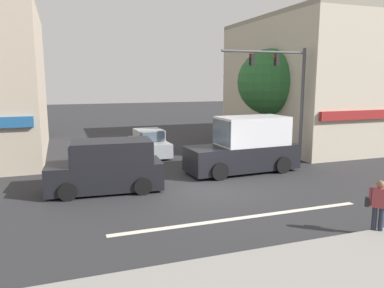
{
  "coord_description": "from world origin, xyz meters",
  "views": [
    {
      "loc": [
        -5.57,
        -14.12,
        4.54
      ],
      "look_at": [
        0.12,
        2.0,
        1.6
      ],
      "focal_mm": 35.0,
      "sensor_mm": 36.0,
      "label": 1
    }
  ],
  "objects_px": {
    "box_truck_approaching_near": "(246,147)",
    "van_waiting_far": "(107,167)",
    "pedestrian_foreground_with_bag": "(378,204)",
    "utility_pole_near_left": "(20,94)",
    "traffic_light_mast": "(287,87)",
    "sedan_crossing_leftbound": "(149,144)",
    "street_tree": "(270,82)"
  },
  "relations": [
    {
      "from": "utility_pole_near_left",
      "to": "pedestrian_foreground_with_bag",
      "type": "xyz_separation_m",
      "value": [
        10.42,
        -11.88,
        -2.93
      ]
    },
    {
      "from": "traffic_light_mast",
      "to": "van_waiting_far",
      "type": "xyz_separation_m",
      "value": [
        -9.77,
        -2.0,
        -3.17
      ]
    },
    {
      "from": "street_tree",
      "to": "utility_pole_near_left",
      "type": "height_order",
      "value": "utility_pole_near_left"
    },
    {
      "from": "box_truck_approaching_near",
      "to": "pedestrian_foreground_with_bag",
      "type": "height_order",
      "value": "box_truck_approaching_near"
    },
    {
      "from": "utility_pole_near_left",
      "to": "sedan_crossing_leftbound",
      "type": "relative_size",
      "value": 1.8
    },
    {
      "from": "street_tree",
      "to": "traffic_light_mast",
      "type": "height_order",
      "value": "street_tree"
    },
    {
      "from": "street_tree",
      "to": "sedan_crossing_leftbound",
      "type": "bearing_deg",
      "value": 173.77
    },
    {
      "from": "street_tree",
      "to": "utility_pole_near_left",
      "type": "bearing_deg",
      "value": -175.36
    },
    {
      "from": "street_tree",
      "to": "box_truck_approaching_near",
      "type": "xyz_separation_m",
      "value": [
        -4.14,
        -4.79,
        -3.14
      ]
    },
    {
      "from": "traffic_light_mast",
      "to": "sedan_crossing_leftbound",
      "type": "height_order",
      "value": "traffic_light_mast"
    },
    {
      "from": "street_tree",
      "to": "traffic_light_mast",
      "type": "bearing_deg",
      "value": -108.37
    },
    {
      "from": "street_tree",
      "to": "pedestrian_foreground_with_bag",
      "type": "bearing_deg",
      "value": -107.51
    },
    {
      "from": "utility_pole_near_left",
      "to": "pedestrian_foreground_with_bag",
      "type": "bearing_deg",
      "value": -48.75
    },
    {
      "from": "street_tree",
      "to": "sedan_crossing_leftbound",
      "type": "relative_size",
      "value": 1.56
    },
    {
      "from": "traffic_light_mast",
      "to": "van_waiting_far",
      "type": "distance_m",
      "value": 10.46
    },
    {
      "from": "van_waiting_far",
      "to": "utility_pole_near_left",
      "type": "bearing_deg",
      "value": 126.49
    },
    {
      "from": "utility_pole_near_left",
      "to": "box_truck_approaching_near",
      "type": "distance_m",
      "value": 11.32
    },
    {
      "from": "utility_pole_near_left",
      "to": "pedestrian_foreground_with_bag",
      "type": "relative_size",
      "value": 4.47
    },
    {
      "from": "box_truck_approaching_near",
      "to": "van_waiting_far",
      "type": "relative_size",
      "value": 1.21
    },
    {
      "from": "van_waiting_far",
      "to": "sedan_crossing_leftbound",
      "type": "bearing_deg",
      "value": 63.77
    },
    {
      "from": "street_tree",
      "to": "box_truck_approaching_near",
      "type": "distance_m",
      "value": 7.06
    },
    {
      "from": "sedan_crossing_leftbound",
      "to": "box_truck_approaching_near",
      "type": "bearing_deg",
      "value": -57.38
    },
    {
      "from": "utility_pole_near_left",
      "to": "box_truck_approaching_near",
      "type": "xyz_separation_m",
      "value": [
        10.4,
        -3.61,
        -2.63
      ]
    },
    {
      "from": "sedan_crossing_leftbound",
      "to": "box_truck_approaching_near",
      "type": "distance_m",
      "value": 6.71
    },
    {
      "from": "traffic_light_mast",
      "to": "pedestrian_foreground_with_bag",
      "type": "height_order",
      "value": "traffic_light_mast"
    },
    {
      "from": "box_truck_approaching_near",
      "to": "pedestrian_foreground_with_bag",
      "type": "xyz_separation_m",
      "value": [
        0.02,
        -8.27,
        -0.3
      ]
    },
    {
      "from": "box_truck_approaching_near",
      "to": "van_waiting_far",
      "type": "distance_m",
      "value": 7.01
    },
    {
      "from": "traffic_light_mast",
      "to": "box_truck_approaching_near",
      "type": "height_order",
      "value": "traffic_light_mast"
    },
    {
      "from": "utility_pole_near_left",
      "to": "van_waiting_far",
      "type": "bearing_deg",
      "value": -53.51
    },
    {
      "from": "traffic_light_mast",
      "to": "sedan_crossing_leftbound",
      "type": "bearing_deg",
      "value": 143.76
    },
    {
      "from": "utility_pole_near_left",
      "to": "pedestrian_foreground_with_bag",
      "type": "height_order",
      "value": "utility_pole_near_left"
    },
    {
      "from": "pedestrian_foreground_with_bag",
      "to": "utility_pole_near_left",
      "type": "bearing_deg",
      "value": 131.25
    }
  ]
}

